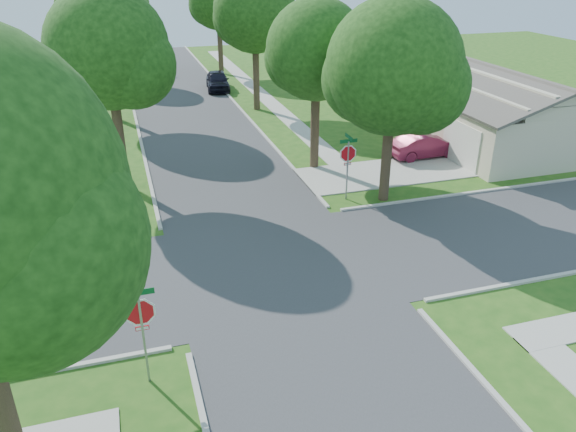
% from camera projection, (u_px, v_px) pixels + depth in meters
% --- Properties ---
extents(ground, '(100.00, 100.00, 0.00)m').
position_uv_depth(ground, '(274.00, 266.00, 19.94)').
color(ground, '#245116').
rests_on(ground, ground).
extents(road_ns, '(7.00, 100.00, 0.02)m').
position_uv_depth(road_ns, '(274.00, 265.00, 19.94)').
color(road_ns, '#333335').
rests_on(road_ns, ground).
extents(sidewalk_ne, '(1.20, 40.00, 0.04)m').
position_uv_depth(sidewalk_ne, '(259.00, 92.00, 43.97)').
color(sidewalk_ne, '#9E9B91').
rests_on(sidewalk_ne, ground).
extents(sidewalk_nw, '(1.20, 40.00, 0.04)m').
position_uv_depth(sidewalk_nw, '(96.00, 103.00, 40.74)').
color(sidewalk_nw, '#9E9B91').
rests_on(sidewalk_nw, ground).
extents(driveway, '(8.80, 3.60, 0.05)m').
position_uv_depth(driveway, '(387.00, 172.00, 28.14)').
color(driveway, '#9E9B91').
rests_on(driveway, ground).
extents(stop_sign_sw, '(1.05, 0.80, 2.98)m').
position_uv_depth(stop_sign_sw, '(141.00, 316.00, 13.77)').
color(stop_sign_sw, gray).
rests_on(stop_sign_sw, ground).
extents(stop_sign_ne, '(1.05, 0.80, 2.98)m').
position_uv_depth(stop_sign_ne, '(348.00, 156.00, 24.36)').
color(stop_sign_ne, gray).
rests_on(stop_sign_ne, ground).
extents(tree_e_near, '(4.97, 4.80, 8.28)m').
position_uv_depth(tree_e_near, '(317.00, 55.00, 26.53)').
color(tree_e_near, '#38281C').
rests_on(tree_e_near, ground).
extents(tree_e_mid, '(5.59, 5.40, 9.21)m').
position_uv_depth(tree_e_mid, '(256.00, 15.00, 36.62)').
color(tree_e_mid, '#38281C').
rests_on(tree_e_mid, ground).
extents(tree_e_far, '(5.17, 5.00, 8.72)m').
position_uv_depth(tree_e_far, '(219.00, 3.00, 47.94)').
color(tree_e_far, '#38281C').
rests_on(tree_e_far, ground).
extents(tree_w_near, '(5.38, 5.20, 8.97)m').
position_uv_depth(tree_w_near, '(110.00, 54.00, 23.84)').
color(tree_w_near, '#38281C').
rests_on(tree_w_near, ground).
extents(tree_w_mid, '(5.80, 5.60, 9.56)m').
position_uv_depth(tree_w_mid, '(105.00, 16.00, 34.03)').
color(tree_w_mid, '#38281C').
rests_on(tree_w_mid, ground).
extents(tree_w_far, '(4.76, 4.60, 8.04)m').
position_uv_depth(tree_w_far, '(105.00, 12.00, 45.66)').
color(tree_w_far, '#38281C').
rests_on(tree_w_far, ground).
extents(tree_ne_corner, '(5.80, 5.60, 8.66)m').
position_uv_depth(tree_ne_corner, '(394.00, 73.00, 22.84)').
color(tree_ne_corner, '#38281C').
rests_on(tree_ne_corner, ground).
extents(house_ne_near, '(8.42, 13.60, 4.23)m').
position_uv_depth(house_ne_near, '(484.00, 111.00, 33.00)').
color(house_ne_near, '#BEB196').
rests_on(house_ne_near, ground).
extents(house_ne_far, '(8.42, 13.60, 4.23)m').
position_uv_depth(house_ne_far, '(360.00, 59.00, 48.52)').
color(house_ne_far, '#BEB196').
rests_on(house_ne_far, ground).
extents(car_driveway, '(4.03, 1.55, 1.31)m').
position_uv_depth(car_driveway, '(425.00, 145.00, 30.04)').
color(car_driveway, maroon).
rests_on(car_driveway, ground).
extents(car_curb_east, '(2.22, 4.47, 1.46)m').
position_uv_depth(car_curb_east, '(218.00, 80.00, 44.38)').
color(car_curb_east, black).
rests_on(car_curb_east, ground).
extents(car_curb_west, '(2.41, 5.08, 1.43)m').
position_uv_depth(car_curb_west, '(151.00, 63.00, 51.33)').
color(car_curb_west, black).
rests_on(car_curb_west, ground).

